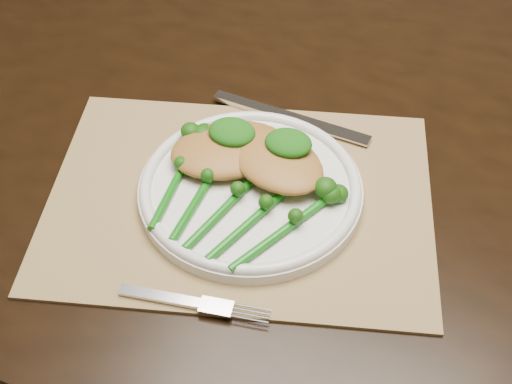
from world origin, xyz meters
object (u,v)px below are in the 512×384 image
(dining_table, at_px, (318,302))
(dinner_plate, at_px, (251,188))
(chicken_fillet_left, at_px, (229,149))
(placemat, at_px, (240,199))
(broccolini_bundle, at_px, (226,207))

(dining_table, relative_size, dinner_plate, 6.33)
(dining_table, height_order, dinner_plate, dinner_plate)
(chicken_fillet_left, bearing_deg, placemat, -88.50)
(dinner_plate, xyz_separation_m, broccolini_bundle, (-0.01, -0.04, 0.01))
(dinner_plate, relative_size, chicken_fillet_left, 1.85)
(dining_table, bearing_deg, broccolini_bundle, -110.90)
(dinner_plate, xyz_separation_m, chicken_fillet_left, (-0.04, 0.04, 0.02))
(dining_table, relative_size, placemat, 3.70)
(placemat, distance_m, broccolini_bundle, 0.04)
(broccolini_bundle, bearing_deg, chicken_fillet_left, 120.88)
(broccolini_bundle, bearing_deg, dining_table, 78.53)
(dinner_plate, bearing_deg, chicken_fillet_left, 137.70)
(dining_table, xyz_separation_m, chicken_fillet_left, (-0.11, -0.10, 0.41))
(chicken_fillet_left, bearing_deg, broccolini_bundle, -103.82)
(placemat, relative_size, dinner_plate, 1.71)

